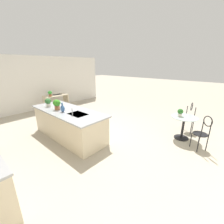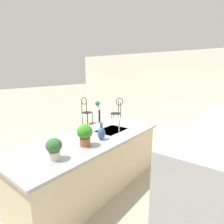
% 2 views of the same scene
% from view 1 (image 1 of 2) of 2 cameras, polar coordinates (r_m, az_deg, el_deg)
% --- Properties ---
extents(ground_plane, '(40.00, 40.00, 0.00)m').
position_cam_1_polar(ground_plane, '(5.39, -6.63, -7.28)').
color(ground_plane, '#B2A893').
extents(wall_right, '(0.12, 7.80, 2.70)m').
position_cam_1_polar(wall_right, '(8.60, -26.67, 9.92)').
color(wall_right, silver).
rests_on(wall_right, ground).
extents(kitchen_island, '(2.80, 1.06, 0.92)m').
position_cam_1_polar(kitchen_island, '(4.97, -16.48, -4.37)').
color(kitchen_island, beige).
rests_on(kitchen_island, ground).
extents(bistro_table, '(0.80, 0.80, 0.74)m').
position_cam_1_polar(bistro_table, '(5.19, 25.91, -4.75)').
color(bistro_table, black).
rests_on(bistro_table, ground).
extents(chair_near_window, '(0.53, 0.53, 1.04)m').
position_cam_1_polar(chair_near_window, '(4.70, 31.79, -6.36)').
color(chair_near_window, black).
rests_on(chair_near_window, ground).
extents(chair_by_island, '(0.40, 0.49, 1.04)m').
position_cam_1_polar(chair_by_island, '(5.77, 27.93, -1.48)').
color(chair_by_island, black).
rests_on(chair_by_island, ground).
extents(sink_faucet, '(0.02, 0.02, 0.22)m').
position_cam_1_polar(sink_faucet, '(4.25, -15.21, 0.05)').
color(sink_faucet, '#B2B5BA').
rests_on(sink_faucet, kitchen_island).
extents(writing_desk, '(0.60, 1.20, 0.74)m').
position_cam_1_polar(writing_desk, '(8.41, -20.88, 4.65)').
color(writing_desk, beige).
rests_on(writing_desk, ground).
extents(keyboard, '(0.16, 0.44, 0.03)m').
position_cam_1_polar(keyboard, '(8.43, -20.53, 6.43)').
color(keyboard, black).
rests_on(keyboard, writing_desk).
extents(potted_plant_on_table, '(0.17, 0.17, 0.24)m').
position_cam_1_polar(potted_plant_on_table, '(5.04, 25.00, -0.04)').
color(potted_plant_on_table, beige).
rests_on(potted_plant_on_table, bistro_table).
extents(potted_plant_counter_near, '(0.23, 0.23, 0.33)m').
position_cam_1_polar(potted_plant_counter_near, '(4.94, -20.66, 2.96)').
color(potted_plant_counter_near, '#9E603D').
rests_on(potted_plant_counter_near, kitchen_island).
extents(potted_plant_counter_far, '(0.20, 0.20, 0.28)m').
position_cam_1_polar(potted_plant_counter_far, '(5.42, -23.61, 3.59)').
color(potted_plant_counter_far, beige).
rests_on(potted_plant_counter_far, kitchen_island).
extents(potted_plant_on_desk, '(0.20, 0.20, 0.28)m').
position_cam_1_polar(potted_plant_on_desk, '(8.08, -22.97, 6.74)').
color(potted_plant_on_desk, '#9E603D').
rests_on(potted_plant_on_desk, writing_desk).
extents(vase_on_counter, '(0.13, 0.13, 0.29)m').
position_cam_1_polar(vase_on_counter, '(4.66, -18.68, 1.31)').
color(vase_on_counter, '#386099').
rests_on(vase_on_counter, kitchen_island).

